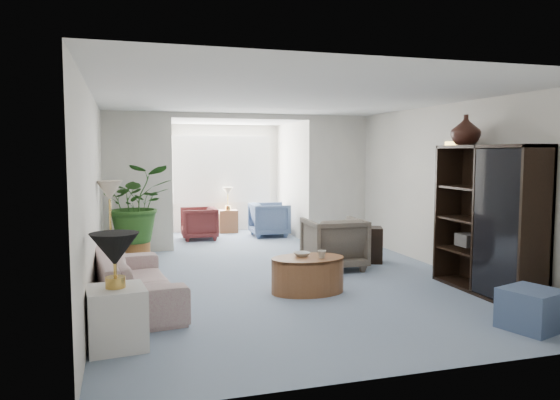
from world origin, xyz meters
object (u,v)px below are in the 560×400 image
object	(u,v)px
entertainment_cabinet	(487,220)
framed_picture	(459,158)
cabinet_urn	(466,130)
plant_pot	(138,252)
wingback_chair	(334,243)
table_lamp	(115,249)
coffee_cup	(322,254)
sunroom_table	(228,221)
coffee_table	(308,275)
floor_lamp	(109,191)
side_table_dark	(367,245)
coffee_bowl	(302,254)
ottoman	(531,309)
sofa	(136,279)
sunroom_chair_blue	(269,219)
sunroom_chair_maroon	(199,223)
end_table	(117,318)

from	to	relation	value
entertainment_cabinet	framed_picture	bearing A→B (deg)	76.56
cabinet_urn	plant_pot	distance (m)	5.37
framed_picture	wingback_chair	xyz separation A→B (m)	(-1.54, 0.90, -1.30)
table_lamp	coffee_cup	bearing A→B (deg)	26.30
sunroom_table	coffee_table	bearing A→B (deg)	-89.93
floor_lamp	side_table_dark	xyz separation A→B (m)	(3.96, 0.05, -0.96)
framed_picture	cabinet_urn	size ratio (longest dim) A/B	1.24
plant_pot	sunroom_table	world-z (taller)	sunroom_table
coffee_bowl	ottoman	size ratio (longest dim) A/B	0.40
cabinet_urn	ottoman	world-z (taller)	cabinet_urn
cabinet_urn	ottoman	size ratio (longest dim) A/B	0.79
coffee_table	floor_lamp	bearing A→B (deg)	149.17
wingback_chair	floor_lamp	bearing A→B (deg)	-2.78
coffee_cup	ottoman	xyz separation A→B (m)	(1.54, -1.88, -0.30)
coffee_table	side_table_dark	distance (m)	2.15
floor_lamp	framed_picture	bearing A→B (deg)	-13.47
table_lamp	coffee_table	world-z (taller)	table_lamp
cabinet_urn	side_table_dark	bearing A→B (deg)	110.06
coffee_bowl	coffee_table	bearing A→B (deg)	-63.43
sofa	sunroom_chair_blue	distance (m)	5.34
framed_picture	plant_pot	world-z (taller)	framed_picture
entertainment_cabinet	ottoman	xyz separation A→B (m)	(-0.46, -1.31, -0.73)
coffee_bowl	cabinet_urn	distance (m)	2.74
entertainment_cabinet	sunroom_chair_maroon	xyz separation A→B (m)	(-2.91, 5.20, -0.61)
cabinet_urn	sunroom_table	size ratio (longest dim) A/B	0.81
framed_picture	cabinet_urn	world-z (taller)	cabinet_urn
framed_picture	coffee_cup	bearing A→B (deg)	-170.08
floor_lamp	sunroom_chair_blue	bearing A→B (deg)	44.42
entertainment_cabinet	plant_pot	distance (m)	5.37
framed_picture	cabinet_urn	xyz separation A→B (m)	(-0.23, -0.46, 0.38)
sofa	wingback_chair	xyz separation A→B (m)	(2.97, 1.16, 0.09)
coffee_table	ottoman	distance (m)	2.60
table_lamp	ottoman	distance (m)	4.12
coffee_table	sunroom_table	xyz separation A→B (m)	(-0.01, 5.28, 0.03)
coffee_bowl	sunroom_chair_blue	world-z (taller)	sunroom_chair_blue
coffee_bowl	entertainment_cabinet	size ratio (longest dim) A/B	0.11
end_table	table_lamp	distance (m)	0.63
entertainment_cabinet	sunroom_chair_blue	distance (m)	5.42
side_table_dark	ottoman	world-z (taller)	side_table_dark
ottoman	plant_pot	size ratio (longest dim) A/B	1.28
floor_lamp	sunroom_chair_maroon	size ratio (longest dim) A/B	0.50
cabinet_urn	sunroom_table	distance (m)	6.14
wingback_chair	plant_pot	distance (m)	3.21
framed_picture	coffee_bowl	world-z (taller)	framed_picture
entertainment_cabinet	cabinet_urn	bearing A→B (deg)	90.00
coffee_cup	sunroom_table	xyz separation A→B (m)	(-0.16, 5.38, -0.25)
sunroom_chair_maroon	framed_picture	bearing A→B (deg)	38.48
end_table	entertainment_cabinet	distance (m)	4.57
coffee_bowl	sunroom_table	bearing A→B (deg)	89.52
table_lamp	coffee_cup	distance (m)	2.78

